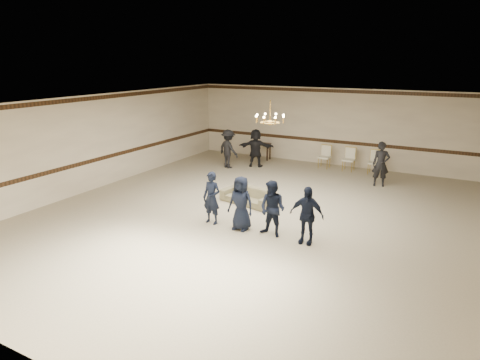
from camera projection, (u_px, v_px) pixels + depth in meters
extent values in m
cube|color=#B2A889|center=(254.00, 215.00, 12.11)|extent=(12.00, 14.00, 0.01)
cube|color=#2F221A|center=(255.00, 103.00, 11.22)|extent=(12.00, 14.00, 0.01)
cube|color=beige|center=(329.00, 127.00, 17.57)|extent=(12.00, 0.01, 3.20)
cube|color=beige|center=(26.00, 266.00, 5.76)|extent=(12.00, 0.01, 3.20)
cube|color=beige|center=(99.00, 142.00, 14.42)|extent=(0.01, 14.00, 3.20)
cube|color=#3B2211|center=(328.00, 141.00, 17.73)|extent=(12.00, 0.02, 0.14)
cube|color=#3B2211|center=(331.00, 91.00, 17.15)|extent=(12.00, 0.02, 0.14)
imported|color=black|center=(212.00, 198.00, 11.33)|extent=(0.54, 0.37, 1.44)
imported|color=black|center=(241.00, 203.00, 10.92)|extent=(0.71, 0.46, 1.44)
imported|color=black|center=(272.00, 209.00, 10.51)|extent=(0.76, 0.63, 1.44)
imported|color=black|center=(307.00, 215.00, 10.09)|extent=(0.85, 0.38, 1.44)
imported|color=#73684C|center=(248.00, 196.00, 13.01)|extent=(1.86, 1.03, 0.51)
imported|color=black|center=(228.00, 149.00, 17.17)|extent=(1.16, 0.90, 1.58)
imported|color=black|center=(256.00, 148.00, 17.35)|extent=(1.54, 0.84, 1.58)
imported|color=black|center=(381.00, 164.00, 14.67)|extent=(0.65, 0.50, 1.58)
cube|color=black|center=(261.00, 151.00, 18.78)|extent=(0.88, 0.38, 0.74)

